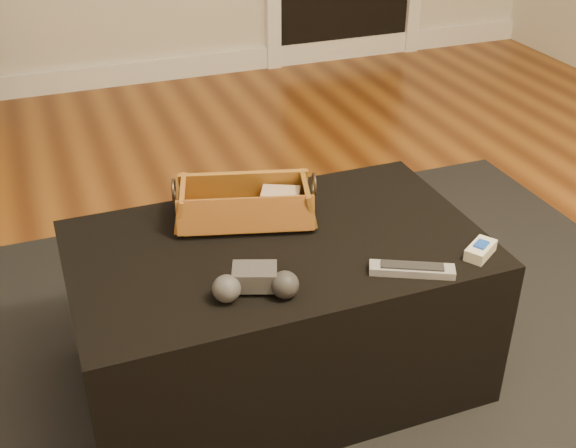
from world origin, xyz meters
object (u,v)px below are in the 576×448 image
object	(u,v)px
wicker_basket	(245,205)
game_controller	(255,283)
cream_gadget	(480,250)
silver_remote	(412,269)
ottoman	(278,312)
tv_remote	(238,215)

from	to	relation	value
wicker_basket	game_controller	xyz separation A→B (m)	(-0.08, -0.32, -0.01)
wicker_basket	cream_gadget	size ratio (longest dim) A/B	3.86
silver_remote	ottoman	bearing A→B (deg)	136.42
silver_remote	cream_gadget	distance (m)	0.19
ottoman	cream_gadget	distance (m)	0.53
ottoman	game_controller	distance (m)	0.32
ottoman	wicker_basket	world-z (taller)	wicker_basket
wicker_basket	silver_remote	distance (m)	0.46
game_controller	tv_remote	bearing A→B (deg)	79.42
wicker_basket	cream_gadget	xyz separation A→B (m)	(0.47, -0.36, -0.03)
tv_remote	silver_remote	world-z (taller)	tv_remote
game_controller	silver_remote	world-z (taller)	game_controller
wicker_basket	ottoman	bearing A→B (deg)	-74.31
wicker_basket	game_controller	world-z (taller)	wicker_basket
ottoman	game_controller	xyz separation A→B (m)	(-0.12, -0.18, 0.24)
tv_remote	ottoman	bearing A→B (deg)	-55.50
game_controller	cream_gadget	size ratio (longest dim) A/B	1.96
tv_remote	cream_gadget	world-z (taller)	cream_gadget
wicker_basket	silver_remote	bearing A→B (deg)	-52.56
ottoman	tv_remote	bearing A→B (deg)	114.72
game_controller	silver_remote	xyz separation A→B (m)	(0.36, -0.05, -0.02)
wicker_basket	silver_remote	world-z (taller)	wicker_basket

